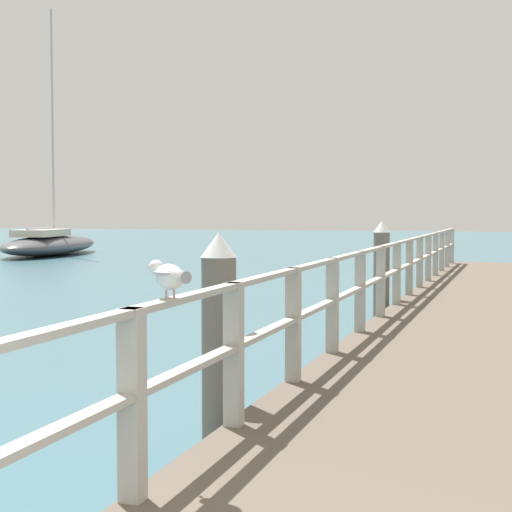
# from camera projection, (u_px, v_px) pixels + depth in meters

# --- Properties ---
(pier_deck) EXTENTS (2.84, 24.04, 0.44)m
(pier_deck) POSITION_uv_depth(u_px,v_px,m) (481.00, 321.00, 13.09)
(pier_deck) COLOR brown
(pier_deck) RESTS_ON ground_plane
(pier_railing) EXTENTS (0.12, 22.56, 1.02)m
(pier_railing) POSITION_uv_depth(u_px,v_px,m) (397.00, 266.00, 13.45)
(pier_railing) COLOR #B2ADA3
(pier_railing) RESTS_ON pier_deck
(dock_piling_near) EXTENTS (0.29, 0.29, 1.80)m
(dock_piling_near) POSITION_uv_depth(u_px,v_px,m) (219.00, 343.00, 6.65)
(dock_piling_near) COLOR #6B6056
(dock_piling_near) RESTS_ON ground_plane
(dock_piling_far) EXTENTS (0.29, 0.29, 1.80)m
(dock_piling_far) POSITION_uv_depth(u_px,v_px,m) (381.00, 272.00, 14.35)
(dock_piling_far) COLOR #6B6056
(dock_piling_far) RESTS_ON ground_plane
(seagull_foreground) EXTENTS (0.39, 0.34, 0.21)m
(seagull_foreground) POSITION_uv_depth(u_px,v_px,m) (169.00, 275.00, 4.76)
(seagull_foreground) COLOR white
(seagull_foreground) RESTS_ON pier_railing
(boat_4) EXTENTS (4.38, 9.24, 10.96)m
(boat_4) POSITION_uv_depth(u_px,v_px,m) (50.00, 244.00, 36.84)
(boat_4) COLOR #4C4C51
(boat_4) RESTS_ON ground_plane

